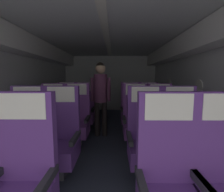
% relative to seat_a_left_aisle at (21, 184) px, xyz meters
% --- Properties ---
extents(ground, '(3.74, 6.62, 0.02)m').
position_rel_seat_a_left_aisle_xyz_m(ground, '(0.55, 1.84, -0.49)').
color(ground, '#2D3342').
extents(fuselage_shell, '(3.62, 6.27, 2.14)m').
position_rel_seat_a_left_aisle_xyz_m(fuselage_shell, '(0.55, 2.10, 1.07)').
color(fuselage_shell, silver).
rests_on(fuselage_shell, ground).
extents(seat_a_left_aisle, '(0.47, 0.49, 1.15)m').
position_rel_seat_a_left_aisle_xyz_m(seat_a_left_aisle, '(0.00, 0.00, 0.00)').
color(seat_a_left_aisle, '#38383D').
rests_on(seat_a_left_aisle, ground).
extents(seat_a_right_window, '(0.47, 0.49, 1.15)m').
position_rel_seat_a_left_aisle_xyz_m(seat_a_right_window, '(1.10, -0.01, 0.00)').
color(seat_a_right_window, '#38383D').
rests_on(seat_a_right_window, ground).
extents(seat_b_left_window, '(0.47, 0.49, 1.15)m').
position_rel_seat_a_left_aisle_xyz_m(seat_b_left_window, '(-0.44, 0.85, 0.00)').
color(seat_b_left_window, '#38383D').
rests_on(seat_b_left_window, ground).
extents(seat_b_left_aisle, '(0.47, 0.49, 1.15)m').
position_rel_seat_a_left_aisle_xyz_m(seat_b_left_aisle, '(0.00, 0.84, 0.00)').
color(seat_b_left_aisle, '#38383D').
rests_on(seat_b_left_aisle, ground).
extents(seat_b_right_aisle, '(0.47, 0.49, 1.15)m').
position_rel_seat_a_left_aisle_xyz_m(seat_b_right_aisle, '(1.55, 0.86, 0.00)').
color(seat_b_right_aisle, '#38383D').
rests_on(seat_b_right_aisle, ground).
extents(seat_b_right_window, '(0.47, 0.49, 1.15)m').
position_rel_seat_a_left_aisle_xyz_m(seat_b_right_window, '(1.10, 0.85, 0.00)').
color(seat_b_right_window, '#38383D').
rests_on(seat_b_right_window, ground).
extents(seat_c_left_window, '(0.47, 0.49, 1.15)m').
position_rel_seat_a_left_aisle_xyz_m(seat_c_left_window, '(-0.44, 1.70, 0.00)').
color(seat_c_left_window, '#38383D').
rests_on(seat_c_left_window, ground).
extents(seat_c_left_aisle, '(0.47, 0.49, 1.15)m').
position_rel_seat_a_left_aisle_xyz_m(seat_c_left_aisle, '(0.00, 1.72, 0.00)').
color(seat_c_left_aisle, '#38383D').
rests_on(seat_c_left_aisle, ground).
extents(seat_c_right_aisle, '(0.47, 0.49, 1.15)m').
position_rel_seat_a_left_aisle_xyz_m(seat_c_right_aisle, '(1.55, 1.72, 0.00)').
color(seat_c_right_aisle, '#38383D').
rests_on(seat_c_right_aisle, ground).
extents(seat_c_right_window, '(0.47, 0.49, 1.15)m').
position_rel_seat_a_left_aisle_xyz_m(seat_c_right_window, '(1.09, 1.71, 0.00)').
color(seat_c_right_window, '#38383D').
rests_on(seat_c_right_window, ground).
extents(seat_d_left_window, '(0.47, 0.49, 1.15)m').
position_rel_seat_a_left_aisle_xyz_m(seat_d_left_window, '(-0.45, 2.58, 0.00)').
color(seat_d_left_window, '#38383D').
rests_on(seat_d_left_window, ground).
extents(seat_d_left_aisle, '(0.47, 0.49, 1.15)m').
position_rel_seat_a_left_aisle_xyz_m(seat_d_left_aisle, '(-0.01, 2.57, 0.00)').
color(seat_d_left_aisle, '#38383D').
rests_on(seat_d_left_aisle, ground).
extents(seat_d_right_aisle, '(0.47, 0.49, 1.15)m').
position_rel_seat_a_left_aisle_xyz_m(seat_d_right_aisle, '(1.53, 2.58, 0.00)').
color(seat_d_right_aisle, '#38383D').
rests_on(seat_d_right_aisle, ground).
extents(seat_d_right_window, '(0.47, 0.49, 1.15)m').
position_rel_seat_a_left_aisle_xyz_m(seat_d_right_window, '(1.09, 2.57, 0.00)').
color(seat_d_right_window, '#38383D').
rests_on(seat_d_right_window, ground).
extents(flight_attendant, '(0.43, 0.28, 1.58)m').
position_rel_seat_a_left_aisle_xyz_m(flight_attendant, '(0.41, 2.20, 0.49)').
color(flight_attendant, black).
rests_on(flight_attendant, ground).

